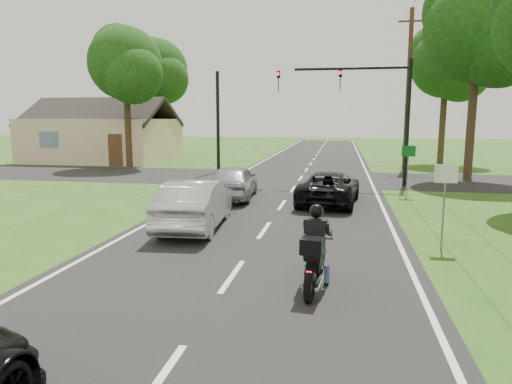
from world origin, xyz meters
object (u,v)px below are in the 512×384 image
silver_sedan (195,204)px  traffic_signal (368,99)px  silver_suv (234,181)px  sign_green (408,158)px  motorcycle_rider (315,257)px  dark_suv (329,187)px  sign_white (445,186)px  utility_pole_far (408,89)px

silver_sedan → traffic_signal: traffic_signal is taller
silver_suv → sign_green: bearing=-169.0°
motorcycle_rider → dark_suv: size_ratio=0.44×
silver_sedan → sign_green: (6.97, 7.05, 0.86)m
dark_suv → sign_white: sign_white is taller
traffic_signal → sign_green: size_ratio=3.00×
motorcycle_rider → sign_green: sign_green is taller
motorcycle_rider → dark_suv: bearing=95.0°
motorcycle_rider → utility_pole_far: utility_pole_far is taller
utility_pole_far → sign_green: 11.63m
motorcycle_rider → sign_white: 4.63m
silver_suv → sign_white: 9.17m
dark_suv → silver_suv: 3.87m
silver_suv → sign_green: sign_green is taller
dark_suv → traffic_signal: (1.60, 5.31, 3.50)m
silver_sedan → utility_pole_far: (8.27, 18.07, 4.35)m
utility_pole_far → traffic_signal: bearing=-109.7°
dark_suv → traffic_signal: 6.56m
motorcycle_rider → silver_suv: motorcycle_rider is taller
silver_sedan → sign_white: sign_white is taller
traffic_signal → utility_pole_far: 8.55m
dark_suv → sign_green: sign_green is taller
dark_suv → sign_white: 6.50m
silver_suv → motorcycle_rider: bearing=107.6°
utility_pole_far → sign_white: (-1.50, -19.02, -3.49)m
utility_pole_far → dark_suv: bearing=-108.5°
sign_white → sign_green: same height
motorcycle_rider → utility_pole_far: size_ratio=0.19×
silver_sedan → sign_green: size_ratio=2.07×
dark_suv → silver_sedan: (-3.81, -4.76, 0.10)m
silver_sedan → sign_white: size_ratio=2.07×
motorcycle_rider → traffic_signal: (1.62, 14.44, 3.48)m
silver_sedan → sign_white: (6.77, -0.95, 0.86)m
silver_suv → sign_green: size_ratio=1.94×
silver_suv → utility_pole_far: utility_pole_far is taller
dark_suv → traffic_signal: traffic_signal is taller
dark_suv → sign_green: bearing=-138.5°
silver_sedan → silver_suv: silver_sedan is taller
dark_suv → silver_suv: (-3.85, 0.36, 0.08)m
sign_white → motorcycle_rider: bearing=-131.1°
dark_suv → sign_white: bearing=123.0°
motorcycle_rider → sign_green: 11.89m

